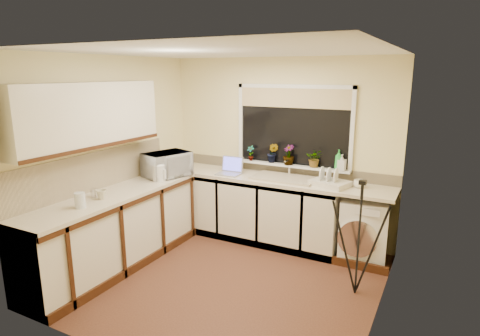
% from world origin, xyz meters
% --- Properties ---
extents(floor, '(3.20, 3.20, 0.00)m').
position_xyz_m(floor, '(0.00, 0.00, 0.00)').
color(floor, brown).
rests_on(floor, ground).
extents(ceiling, '(3.20, 3.20, 0.00)m').
position_xyz_m(ceiling, '(0.00, 0.00, 2.45)').
color(ceiling, white).
rests_on(ceiling, ground).
extents(wall_back, '(3.20, 0.00, 3.20)m').
position_xyz_m(wall_back, '(0.00, 1.50, 1.23)').
color(wall_back, beige).
rests_on(wall_back, ground).
extents(wall_front, '(3.20, 0.00, 3.20)m').
position_xyz_m(wall_front, '(0.00, -1.50, 1.23)').
color(wall_front, beige).
rests_on(wall_front, ground).
extents(wall_left, '(0.00, 3.00, 3.00)m').
position_xyz_m(wall_left, '(-1.60, 0.00, 1.23)').
color(wall_left, beige).
rests_on(wall_left, ground).
extents(wall_right, '(0.00, 3.00, 3.00)m').
position_xyz_m(wall_right, '(1.60, 0.00, 1.23)').
color(wall_right, beige).
rests_on(wall_right, ground).
extents(base_cabinet_back, '(2.55, 0.60, 0.86)m').
position_xyz_m(base_cabinet_back, '(-0.33, 1.20, 0.43)').
color(base_cabinet_back, silver).
rests_on(base_cabinet_back, floor).
extents(base_cabinet_left, '(0.54, 2.40, 0.86)m').
position_xyz_m(base_cabinet_left, '(-1.30, -0.30, 0.43)').
color(base_cabinet_left, silver).
rests_on(base_cabinet_left, floor).
extents(worktop_back, '(3.20, 0.60, 0.04)m').
position_xyz_m(worktop_back, '(0.00, 1.20, 0.88)').
color(worktop_back, beige).
rests_on(worktop_back, base_cabinet_back).
extents(worktop_left, '(0.60, 2.40, 0.04)m').
position_xyz_m(worktop_left, '(-1.30, -0.30, 0.88)').
color(worktop_left, beige).
rests_on(worktop_left, base_cabinet_left).
extents(upper_cabinet, '(0.28, 1.90, 0.70)m').
position_xyz_m(upper_cabinet, '(-1.44, -0.45, 1.80)').
color(upper_cabinet, silver).
rests_on(upper_cabinet, wall_left).
extents(splashback_left, '(0.02, 2.40, 0.45)m').
position_xyz_m(splashback_left, '(-1.59, -0.30, 1.12)').
color(splashback_left, beige).
rests_on(splashback_left, wall_left).
extents(splashback_back, '(3.20, 0.02, 0.14)m').
position_xyz_m(splashback_back, '(0.00, 1.49, 0.97)').
color(splashback_back, beige).
rests_on(splashback_back, wall_back).
extents(window_glass, '(1.50, 0.02, 1.00)m').
position_xyz_m(window_glass, '(0.20, 1.49, 1.55)').
color(window_glass, black).
rests_on(window_glass, wall_back).
extents(window_blind, '(1.50, 0.02, 0.25)m').
position_xyz_m(window_blind, '(0.20, 1.46, 1.92)').
color(window_blind, tan).
rests_on(window_blind, wall_back).
extents(windowsill, '(1.60, 0.14, 0.03)m').
position_xyz_m(windowsill, '(0.20, 1.43, 1.04)').
color(windowsill, white).
rests_on(windowsill, wall_back).
extents(sink, '(0.82, 0.46, 0.03)m').
position_xyz_m(sink, '(0.20, 1.20, 0.91)').
color(sink, tan).
rests_on(sink, worktop_back).
extents(faucet, '(0.03, 0.03, 0.24)m').
position_xyz_m(faucet, '(0.20, 1.38, 1.02)').
color(faucet, silver).
rests_on(faucet, worktop_back).
extents(washing_machine, '(0.63, 0.62, 0.77)m').
position_xyz_m(washing_machine, '(1.22, 1.23, 0.39)').
color(washing_machine, white).
rests_on(washing_machine, floor).
extents(laptop, '(0.32, 0.28, 0.23)m').
position_xyz_m(laptop, '(-0.56, 1.12, 0.96)').
color(laptop, '#9D9DA5').
rests_on(laptop, worktop_back).
extents(kettle, '(0.16, 0.16, 0.21)m').
position_xyz_m(kettle, '(-1.17, 0.37, 1.00)').
color(kettle, silver).
rests_on(kettle, worktop_left).
extents(dish_rack, '(0.51, 0.44, 0.07)m').
position_xyz_m(dish_rack, '(0.82, 1.16, 0.93)').
color(dish_rack, beige).
rests_on(dish_rack, worktop_back).
extents(tripod, '(0.78, 0.78, 1.22)m').
position_xyz_m(tripod, '(1.34, 0.38, 0.61)').
color(tripod, black).
rests_on(tripod, floor).
extents(glass_jug, '(0.11, 0.11, 0.16)m').
position_xyz_m(glass_jug, '(-1.23, -0.84, 0.98)').
color(glass_jug, silver).
rests_on(glass_jug, worktop_left).
extents(steel_jar, '(0.07, 0.07, 0.10)m').
position_xyz_m(steel_jar, '(-1.39, -0.51, 0.95)').
color(steel_jar, silver).
rests_on(steel_jar, worktop_left).
extents(microwave, '(0.55, 0.67, 0.32)m').
position_xyz_m(microwave, '(-1.24, 0.61, 1.06)').
color(microwave, silver).
rests_on(microwave, worktop_left).
extents(plant_a, '(0.13, 0.10, 0.21)m').
position_xyz_m(plant_a, '(-0.38, 1.39, 1.16)').
color(plant_a, '#999999').
rests_on(plant_a, windowsill).
extents(plant_b, '(0.15, 0.12, 0.27)m').
position_xyz_m(plant_b, '(-0.06, 1.42, 1.18)').
color(plant_b, '#999999').
rests_on(plant_b, windowsill).
extents(plant_c, '(0.20, 0.20, 0.27)m').
position_xyz_m(plant_c, '(0.18, 1.40, 1.18)').
color(plant_c, '#999999').
rests_on(plant_c, windowsill).
extents(plant_d, '(0.24, 0.22, 0.23)m').
position_xyz_m(plant_d, '(0.53, 1.42, 1.17)').
color(plant_d, '#999999').
rests_on(plant_d, windowsill).
extents(soap_bottle_green, '(0.13, 0.13, 0.25)m').
position_xyz_m(soap_bottle_green, '(0.84, 1.43, 1.18)').
color(soap_bottle_green, green).
rests_on(soap_bottle_green, windowsill).
extents(soap_bottle_clear, '(0.10, 0.10, 0.20)m').
position_xyz_m(soap_bottle_clear, '(0.89, 1.40, 1.15)').
color(soap_bottle_clear, '#999999').
rests_on(soap_bottle_clear, windowsill).
extents(cup_back, '(0.16, 0.16, 0.10)m').
position_xyz_m(cup_back, '(1.14, 1.23, 0.95)').
color(cup_back, white).
rests_on(cup_back, worktop_back).
extents(cup_left, '(0.14, 0.14, 0.10)m').
position_xyz_m(cup_left, '(-1.26, -0.52, 0.95)').
color(cup_left, beige).
rests_on(cup_left, worktop_left).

